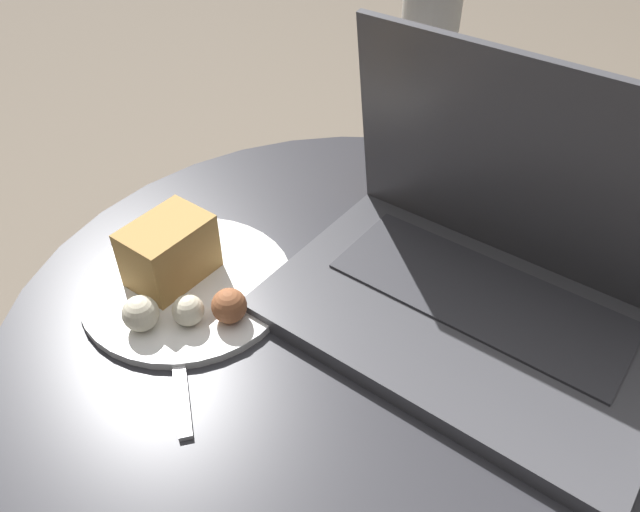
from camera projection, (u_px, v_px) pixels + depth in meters
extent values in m
cylinder|color=#9E9EA3|center=(360.00, 468.00, 0.79)|extent=(0.08, 0.08, 0.49)
cylinder|color=#2D2D33|center=(371.00, 333.00, 0.62)|extent=(0.74, 0.74, 0.02)
cube|color=white|center=(177.00, 287.00, 0.66)|extent=(0.19, 0.15, 0.00)
cube|color=#47474C|center=(463.00, 322.00, 0.61)|extent=(0.43, 0.34, 0.02)
cube|color=#333338|center=(480.00, 295.00, 0.62)|extent=(0.31, 0.20, 0.00)
cube|color=#47474C|center=(530.00, 171.00, 0.59)|extent=(0.37, 0.16, 0.23)
cube|color=#19234C|center=(529.00, 173.00, 0.59)|extent=(0.34, 0.14, 0.21)
cylinder|color=#C6701E|center=(419.00, 123.00, 0.71)|extent=(0.06, 0.06, 0.22)
cylinder|color=white|center=(432.00, 7.00, 0.62)|extent=(0.06, 0.06, 0.04)
cylinder|color=white|center=(188.00, 285.00, 0.66)|extent=(0.22, 0.22, 0.01)
cube|color=tan|center=(169.00, 251.00, 0.64)|extent=(0.08, 0.10, 0.07)
sphere|color=#9E5B38|center=(147.00, 235.00, 0.69)|extent=(0.03, 0.03, 0.03)
sphere|color=#9E5B38|center=(229.00, 306.00, 0.60)|extent=(0.03, 0.03, 0.03)
sphere|color=beige|center=(141.00, 313.00, 0.59)|extent=(0.04, 0.04, 0.04)
sphere|color=beige|center=(188.00, 310.00, 0.60)|extent=(0.03, 0.03, 0.03)
cube|color=silver|center=(180.00, 378.00, 0.57)|extent=(0.08, 0.12, 0.00)
cube|color=silver|center=(173.00, 307.00, 0.64)|extent=(0.05, 0.06, 0.00)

